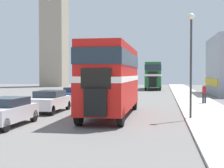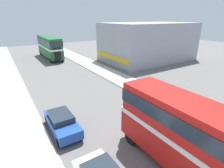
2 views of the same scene
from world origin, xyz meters
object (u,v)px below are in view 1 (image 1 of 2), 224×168
object	(u,v)px
pedestrian_walking	(204,92)
street_lamp	(191,50)
car_parked_far	(75,95)
double_decker_bus	(112,75)
bus_distant	(154,74)
car_parked_mid	(49,101)
car_parked_near	(7,111)
church_tower	(54,0)

from	to	relation	value
pedestrian_walking	street_lamp	bearing A→B (deg)	-101.53
car_parked_far	street_lamp	size ratio (longest dim) A/B	0.72
double_decker_bus	street_lamp	distance (m)	4.94
double_decker_bus	bus_distant	world-z (taller)	bus_distant
bus_distant	car_parked_far	size ratio (longest dim) A/B	2.62
bus_distant	street_lamp	xyz separation A→B (m)	(3.15, -35.38, 1.31)
bus_distant	car_parked_mid	size ratio (longest dim) A/B	2.67
car_parked_mid	double_decker_bus	bearing A→B (deg)	-15.62
car_parked_near	street_lamp	bearing A→B (deg)	21.10
car_parked_near	street_lamp	xyz separation A→B (m)	(9.22, 3.56, 3.22)
church_tower	car_parked_near	bearing A→B (deg)	-72.79
double_decker_bus	car_parked_far	xyz separation A→B (m)	(-4.59, 7.68, -1.79)
car_parked_near	pedestrian_walking	size ratio (longest dim) A/B	2.45
car_parked_near	church_tower	bearing A→B (deg)	107.21
church_tower	street_lamp	bearing A→B (deg)	-61.62
pedestrian_walking	street_lamp	distance (m)	9.87
car_parked_near	pedestrian_walking	xyz separation A→B (m)	(11.10, 12.80, 0.31)
car_parked_mid	church_tower	distance (m)	48.33
car_parked_mid	street_lamp	bearing A→B (deg)	-13.48
double_decker_bus	street_lamp	bearing A→B (deg)	-11.36
double_decker_bus	church_tower	bearing A→B (deg)	114.03
double_decker_bus	car_parked_near	bearing A→B (deg)	-135.57
pedestrian_walking	church_tower	world-z (taller)	church_tower
bus_distant	car_parked_near	bearing A→B (deg)	-98.86
pedestrian_walking	car_parked_near	bearing A→B (deg)	-130.94
car_parked_near	church_tower	distance (m)	53.46
church_tower	car_parked_far	bearing A→B (deg)	-67.53
double_decker_bus	street_lamp	world-z (taller)	street_lamp
bus_distant	car_parked_near	world-z (taller)	bus_distant
church_tower	double_decker_bus	bearing A→B (deg)	-65.97
double_decker_bus	street_lamp	size ratio (longest dim) A/B	1.62
double_decker_bus	car_parked_near	xyz separation A→B (m)	(-4.58, -4.49, -1.80)
car_parked_mid	pedestrian_walking	bearing A→B (deg)	32.51
car_parked_near	street_lamp	distance (m)	10.39
car_parked_near	car_parked_far	distance (m)	12.17
bus_distant	pedestrian_walking	distance (m)	26.67
street_lamp	bus_distant	bearing A→B (deg)	95.08
pedestrian_walking	car_parked_mid	bearing A→B (deg)	-147.49
pedestrian_walking	street_lamp	xyz separation A→B (m)	(-1.89, -9.24, 2.91)
double_decker_bus	car_parked_far	bearing A→B (deg)	120.87
double_decker_bus	pedestrian_walking	world-z (taller)	double_decker_bus
car_parked_far	street_lamp	world-z (taller)	street_lamp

